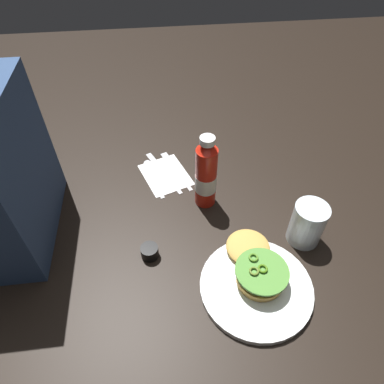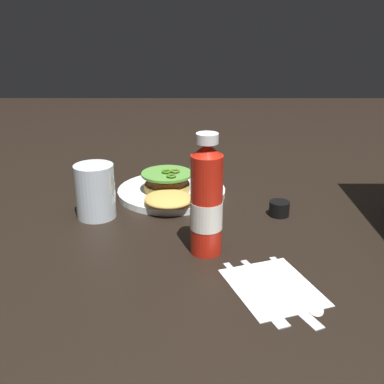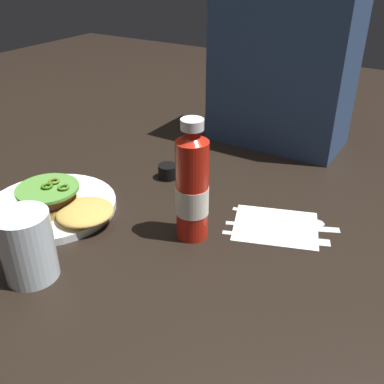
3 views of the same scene
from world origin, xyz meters
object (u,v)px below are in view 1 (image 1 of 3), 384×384
object	(u,v)px
napkin	(166,175)
butter_knife	(161,169)
fork_utensil	(174,167)
dinner_plate	(256,287)
spoon_utensil	(151,172)
burger_sandwich	(256,264)
water_glass	(307,224)
ketchup_bottle	(206,176)
condiment_cup	(150,252)

from	to	relation	value
napkin	butter_knife	bearing A→B (deg)	24.87
fork_utensil	napkin	bearing A→B (deg)	136.29
dinner_plate	spoon_utensil	size ratio (longest dim) A/B	1.46
burger_sandwich	water_glass	distance (m)	0.18
ketchup_bottle	napkin	size ratio (longest dim) A/B	1.44
burger_sandwich	dinner_plate	bearing A→B (deg)	170.79
dinner_plate	condiment_cup	bearing A→B (deg)	63.18
burger_sandwich	spoon_utensil	bearing A→B (deg)	31.29
ketchup_bottle	fork_utensil	world-z (taller)	ketchup_bottle
dinner_plate	butter_knife	size ratio (longest dim) A/B	1.29
condiment_cup	burger_sandwich	bearing A→B (deg)	-107.55
napkin	spoon_utensil	xyz separation A→B (m)	(0.01, 0.04, 0.00)
napkin	fork_utensil	world-z (taller)	fork_utensil
butter_knife	fork_utensil	bearing A→B (deg)	-81.11
napkin	fork_utensil	xyz separation A→B (m)	(0.03, -0.03, 0.00)
butter_knife	spoon_utensil	bearing A→B (deg)	106.61
water_glass	napkin	distance (m)	0.46
burger_sandwich	napkin	size ratio (longest dim) A/B	1.28
dinner_plate	butter_knife	bearing A→B (deg)	23.96
water_glass	fork_utensil	distance (m)	0.45
ketchup_bottle	water_glass	world-z (taller)	ketchup_bottle
dinner_plate	spoon_utensil	xyz separation A→B (m)	(0.43, 0.23, -0.00)
dinner_plate	napkin	world-z (taller)	dinner_plate
dinner_plate	fork_utensil	world-z (taller)	dinner_plate
fork_utensil	spoon_utensil	size ratio (longest dim) A/B	1.06
napkin	fork_utensil	distance (m)	0.04
burger_sandwich	ketchup_bottle	bearing A→B (deg)	18.72
dinner_plate	napkin	xyz separation A→B (m)	(0.42, 0.19, -0.01)
fork_utensil	butter_knife	bearing A→B (deg)	98.89
dinner_plate	fork_utensil	xyz separation A→B (m)	(0.45, 0.16, -0.00)
water_glass	condiment_cup	distance (m)	0.41
water_glass	spoon_utensil	xyz separation A→B (m)	(0.30, 0.39, -0.06)
water_glass	butter_knife	xyz separation A→B (m)	(0.31, 0.36, -0.06)
dinner_plate	burger_sandwich	size ratio (longest dim) A/B	1.29
dinner_plate	spoon_utensil	distance (m)	0.49
butter_knife	ketchup_bottle	bearing A→B (deg)	-141.31
condiment_cup	fork_utensil	world-z (taller)	condiment_cup
ketchup_bottle	water_glass	distance (m)	0.29
ketchup_bottle	condiment_cup	size ratio (longest dim) A/B	5.10
napkin	water_glass	bearing A→B (deg)	-129.79
water_glass	butter_knife	bearing A→B (deg)	48.81
butter_knife	spoon_utensil	distance (m)	0.03
condiment_cup	butter_knife	world-z (taller)	condiment_cup
ketchup_bottle	condiment_cup	xyz separation A→B (m)	(-0.17, 0.17, -0.09)
ketchup_bottle	spoon_utensil	xyz separation A→B (m)	(0.14, 0.15, -0.10)
burger_sandwich	ketchup_bottle	world-z (taller)	ketchup_bottle
dinner_plate	spoon_utensil	bearing A→B (deg)	27.90
dinner_plate	water_glass	bearing A→B (deg)	-50.86
burger_sandwich	butter_knife	distance (m)	0.45
napkin	spoon_utensil	bearing A→B (deg)	71.28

